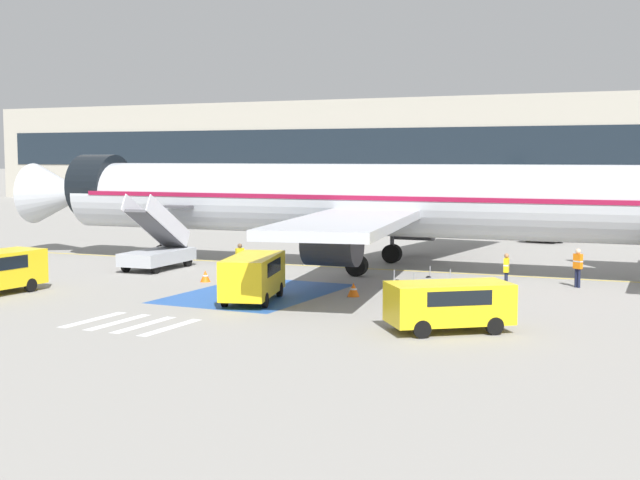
{
  "coord_description": "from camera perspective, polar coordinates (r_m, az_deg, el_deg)",
  "views": [
    {
      "loc": [
        20.81,
        -44.88,
        6.31
      ],
      "look_at": [
        -0.05,
        -1.23,
        1.71
      ],
      "focal_mm": 50.0,
      "sensor_mm": 36.0,
      "label": 1
    }
  ],
  "objects": [
    {
      "name": "apron_stand_patch_blue",
      "position": [
        41.08,
        -4.11,
        -3.42
      ],
      "size": [
        6.15,
        9.05,
        0.01
      ],
      "primitive_type": "cube",
      "color": "#2856A8",
      "rests_on": "ground_plane"
    },
    {
      "name": "apron_walkway_bar_1",
      "position": [
        34.81,
        -12.79,
        -5.15
      ],
      "size": [
        0.44,
        3.6,
        0.01
      ],
      "primitive_type": "cube",
      "color": "silver",
      "rests_on": "ground_plane"
    },
    {
      "name": "apron_walkway_bar_0",
      "position": [
        35.56,
        -14.32,
        -4.96
      ],
      "size": [
        0.44,
        3.6,
        0.01
      ],
      "primitive_type": "cube",
      "color": "silver",
      "rests_on": "ground_plane"
    },
    {
      "name": "terminal_building",
      "position": [
        113.46,
        8.36,
        5.55
      ],
      "size": [
        137.6,
        12.1,
        13.32
      ],
      "color": "#B2AD9E",
      "rests_on": "ground_plane"
    },
    {
      "name": "ground_crew_2",
      "position": [
        44.36,
        16.18,
        -1.54
      ],
      "size": [
        0.49,
        0.4,
        1.88
      ],
      "rotation": [
        0.0,
        0.0,
        5.8
      ],
      "color": "#191E38",
      "rests_on": "ground_plane"
    },
    {
      "name": "traffic_cone_2",
      "position": [
        40.04,
        2.15,
        -3.19
      ],
      "size": [
        0.56,
        0.56,
        0.63
      ],
      "color": "orange",
      "rests_on": "ground_plane"
    },
    {
      "name": "apron_leadline_yellow",
      "position": [
        50.29,
        1.76,
        -1.78
      ],
      "size": [
        78.67,
        5.12,
        0.01
      ],
      "primitive_type": "cube",
      "rotation": [
        0.0,
        0.0,
        1.63
      ],
      "color": "gold",
      "rests_on": "ground_plane"
    },
    {
      "name": "traffic_cone_0",
      "position": [
        50.77,
        -17.86,
        -1.67
      ],
      "size": [
        0.48,
        0.48,
        0.54
      ],
      "color": "orange",
      "rests_on": "ground_plane"
    },
    {
      "name": "ground_crew_1",
      "position": [
        42.77,
        11.84,
        -1.82
      ],
      "size": [
        0.28,
        0.45,
        1.74
      ],
      "rotation": [
        0.0,
        0.0,
        1.68
      ],
      "color": "#191E38",
      "rests_on": "ground_plane"
    },
    {
      "name": "traffic_cone_1",
      "position": [
        45.0,
        -7.35,
        -2.3
      ],
      "size": [
        0.52,
        0.52,
        0.58
      ],
      "color": "orange",
      "rests_on": "ground_plane"
    },
    {
      "name": "apron_walkway_bar_2",
      "position": [
        34.09,
        -11.2,
        -5.34
      ],
      "size": [
        0.44,
        3.6,
        0.01
      ],
      "primitive_type": "cube",
      "color": "silver",
      "rests_on": "ground_plane"
    },
    {
      "name": "boarding_stairs_forward",
      "position": [
        50.34,
        -10.34,
        -0.69
      ],
      "size": [
        2.5,
        5.34,
        4.27
      ],
      "rotation": [
        0.0,
        0.0,
        0.06
      ],
      "color": "#ADB2BA",
      "rests_on": "ground_plane"
    },
    {
      "name": "airliner",
      "position": [
        49.73,
        2.46,
        2.61
      ],
      "size": [
        45.29,
        33.09,
        11.84
      ],
      "rotation": [
        0.0,
        0.0,
        1.63
      ],
      "color": "#B7BCC4",
      "rests_on": "ground_plane"
    },
    {
      "name": "baggage_cart",
      "position": [
        43.01,
        6.56,
        -2.7
      ],
      "size": [
        2.51,
        3.0,
        0.87
      ],
      "rotation": [
        0.0,
        0.0,
        5.81
      ],
      "color": "gray",
      "rests_on": "ground_plane"
    },
    {
      "name": "service_van_0",
      "position": [
        32.37,
        8.26,
        -3.93
      ],
      "size": [
        4.71,
        4.32,
        1.77
      ],
      "rotation": [
        0.0,
        0.0,
        2.24
      ],
      "color": "yellow",
      "rests_on": "ground_plane"
    },
    {
      "name": "service_van_2",
      "position": [
        38.64,
        -4.31,
        -2.19
      ],
      "size": [
        3.21,
        5.27,
        1.99
      ],
      "rotation": [
        0.0,
        0.0,
        0.29
      ],
      "color": "yellow",
      "rests_on": "ground_plane"
    },
    {
      "name": "ground_plane",
      "position": [
        49.87,
        0.66,
        -1.84
      ],
      "size": [
        600.0,
        600.0,
        0.0
      ],
      "primitive_type": "plane",
      "color": "gray"
    },
    {
      "name": "ground_crew_0",
      "position": [
        45.88,
        -5.15,
        -1.17
      ],
      "size": [
        0.45,
        0.48,
        1.81
      ],
      "rotation": [
        0.0,
        0.0,
        4.02
      ],
      "color": "black",
      "rests_on": "ground_plane"
    },
    {
      "name": "fuel_tanker",
      "position": [
        69.75,
        14.9,
        1.45
      ],
      "size": [
        3.3,
        9.27,
        3.36
      ],
      "rotation": [
        0.0,
        0.0,
        -0.09
      ],
      "color": "#38383D",
      "rests_on": "ground_plane"
    },
    {
      "name": "apron_walkway_bar_3",
      "position": [
        33.39,
        -9.54,
        -5.53
      ],
      "size": [
        0.44,
        3.6,
        0.01
      ],
      "primitive_type": "cube",
      "color": "silver",
      "rests_on": "ground_plane"
    }
  ]
}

